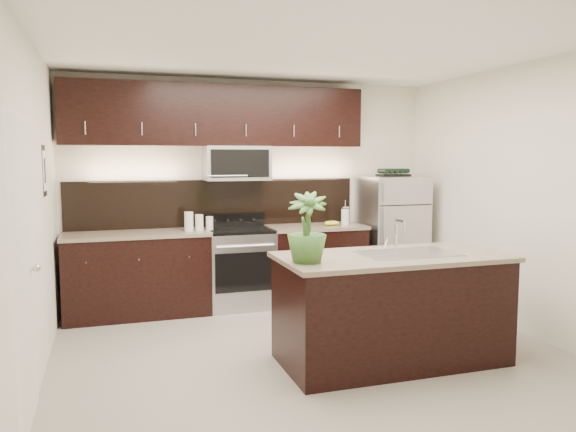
% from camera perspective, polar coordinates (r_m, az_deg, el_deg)
% --- Properties ---
extents(ground, '(4.50, 4.50, 0.00)m').
position_cam_1_polar(ground, '(5.30, 2.04, -13.52)').
color(ground, gray).
rests_on(ground, ground).
extents(room_walls, '(4.52, 4.02, 2.71)m').
position_cam_1_polar(room_walls, '(4.93, 1.04, 5.11)').
color(room_walls, beige).
rests_on(room_walls, ground).
extents(counter_run, '(3.51, 0.65, 0.94)m').
position_cam_1_polar(counter_run, '(6.64, -6.69, -5.35)').
color(counter_run, black).
rests_on(counter_run, ground).
extents(upper_fixtures, '(3.49, 0.40, 1.66)m').
position_cam_1_polar(upper_fixtures, '(6.67, -6.89, 9.12)').
color(upper_fixtures, black).
rests_on(upper_fixtures, counter_run).
extents(island, '(1.96, 0.96, 0.94)m').
position_cam_1_polar(island, '(5.00, 10.44, -9.17)').
color(island, black).
rests_on(island, ground).
extents(sink_faucet, '(0.84, 0.50, 0.28)m').
position_cam_1_polar(sink_faucet, '(4.98, 12.02, -3.56)').
color(sink_faucet, silver).
rests_on(sink_faucet, island).
extents(refrigerator, '(0.74, 0.67, 1.53)m').
position_cam_1_polar(refrigerator, '(7.27, 10.52, -2.06)').
color(refrigerator, '#B2B2B7').
rests_on(refrigerator, ground).
extents(wine_rack, '(0.38, 0.23, 0.09)m').
position_cam_1_polar(wine_rack, '(7.20, 10.64, 4.32)').
color(wine_rack, black).
rests_on(wine_rack, refrigerator).
extents(plant, '(0.40, 0.40, 0.56)m').
position_cam_1_polar(plant, '(4.43, 1.92, -1.17)').
color(plant, '#376428').
rests_on(plant, island).
extents(canisters, '(0.33, 0.10, 0.22)m').
position_cam_1_polar(canisters, '(6.45, -9.26, -0.62)').
color(canisters, silver).
rests_on(canisters, counter_run).
extents(french_press, '(0.10, 0.10, 0.30)m').
position_cam_1_polar(french_press, '(6.96, 5.83, 0.02)').
color(french_press, silver).
rests_on(french_press, counter_run).
extents(bananas, '(0.22, 0.19, 0.06)m').
position_cam_1_polar(bananas, '(6.84, 3.99, -0.74)').
color(bananas, yellow).
rests_on(bananas, counter_run).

